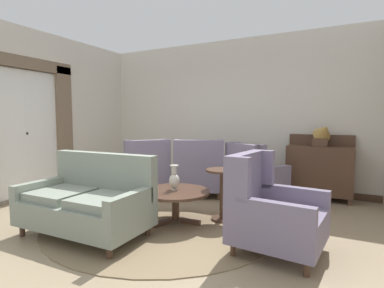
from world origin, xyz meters
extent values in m
plane|color=#9E896B|center=(0.00, 0.00, 0.00)|extent=(7.94, 7.94, 0.00)
cube|color=silver|center=(0.00, 2.70, 1.50)|extent=(5.83, 0.08, 3.00)
cube|color=silver|center=(-2.84, 0.81, 1.50)|extent=(0.08, 3.78, 3.00)
cube|color=#4C3323|center=(0.00, 2.65, 0.06)|extent=(5.67, 0.03, 0.12)
cylinder|color=#847051|center=(0.00, 0.30, 0.01)|extent=(3.24, 3.24, 0.01)
cube|color=silver|center=(-2.78, 0.13, 1.15)|extent=(0.03, 1.14, 2.11)
cube|color=white|center=(-2.76, 0.13, 1.15)|extent=(0.02, 1.22, 2.19)
cube|color=white|center=(-2.76, 0.13, 1.15)|extent=(0.02, 0.04, 2.11)
cube|color=white|center=(-2.76, 0.13, 1.15)|extent=(0.02, 1.14, 0.04)
cube|color=#75604C|center=(-2.72, 0.88, 1.20)|extent=(0.10, 0.32, 2.41)
cube|color=#75604C|center=(-2.72, 0.13, 2.37)|extent=(0.10, 1.82, 0.20)
cylinder|color=#4C3323|center=(0.19, 0.24, 0.42)|extent=(0.93, 0.93, 0.04)
cylinder|color=#4C3323|center=(0.19, 0.24, 0.22)|extent=(0.10, 0.10, 0.37)
cube|color=#4C3323|center=(0.41, 0.25, 0.04)|extent=(0.28, 0.08, 0.07)
cube|color=#4C3323|center=(0.10, 0.44, 0.04)|extent=(0.17, 0.28, 0.07)
cube|color=#4C3323|center=(0.10, 0.04, 0.04)|extent=(0.17, 0.28, 0.07)
cylinder|color=beige|center=(0.16, 0.27, 0.45)|extent=(0.08, 0.08, 0.02)
ellipsoid|color=beige|center=(0.16, 0.27, 0.56)|extent=(0.14, 0.14, 0.19)
cylinder|color=beige|center=(0.16, 0.27, 0.72)|extent=(0.06, 0.06, 0.12)
torus|color=beige|center=(0.16, 0.27, 0.78)|extent=(0.12, 0.12, 0.02)
cube|color=gray|center=(-0.53, -0.67, 0.29)|extent=(1.57, 0.86, 0.29)
cube|color=gray|center=(-0.54, -0.33, 0.70)|extent=(1.55, 0.17, 0.54)
cube|color=gray|center=(-0.87, -0.72, 0.48)|extent=(0.63, 0.64, 0.10)
cube|color=gray|center=(-0.19, -0.71, 0.48)|extent=(0.63, 0.64, 0.10)
cube|color=gray|center=(-1.25, -0.74, 0.52)|extent=(0.12, 0.73, 0.19)
cube|color=gray|center=(0.19, -0.71, 0.52)|extent=(0.12, 0.73, 0.19)
cylinder|color=#4C3323|center=(-1.20, -1.02, 0.07)|extent=(0.06, 0.06, 0.14)
cylinder|color=#4C3323|center=(0.15, -0.99, 0.07)|extent=(0.06, 0.06, 0.14)
cylinder|color=#4C3323|center=(-1.22, -0.35, 0.07)|extent=(0.06, 0.06, 0.14)
cylinder|color=#4C3323|center=(0.14, -0.33, 0.07)|extent=(0.06, 0.06, 0.14)
cube|color=slate|center=(1.62, -0.07, 0.30)|extent=(0.95, 0.90, 0.32)
cube|color=slate|center=(1.25, -0.03, 0.75)|extent=(0.22, 0.83, 0.58)
cube|color=slate|center=(1.30, -0.40, 0.82)|extent=(0.21, 0.12, 0.44)
cube|color=slate|center=(1.37, 0.32, 0.82)|extent=(0.21, 0.12, 0.44)
cube|color=slate|center=(1.63, -0.43, 0.55)|extent=(0.79, 0.18, 0.18)
cube|color=slate|center=(1.70, 0.29, 0.55)|extent=(0.79, 0.18, 0.18)
cylinder|color=#4C3323|center=(1.94, -0.43, 0.07)|extent=(0.06, 0.06, 0.14)
cylinder|color=#4C3323|center=(2.01, 0.23, 0.07)|extent=(0.06, 0.06, 0.14)
cylinder|color=#4C3323|center=(1.23, -0.36, 0.07)|extent=(0.06, 0.06, 0.14)
cylinder|color=#4C3323|center=(1.29, 0.30, 0.07)|extent=(0.06, 0.06, 0.14)
cube|color=slate|center=(-1.01, 1.14, 0.28)|extent=(1.10, 1.10, 0.28)
cube|color=slate|center=(-0.75, 0.93, 0.73)|extent=(0.59, 0.67, 0.63)
cube|color=slate|center=(-0.61, 1.24, 0.81)|extent=(0.22, 0.20, 0.48)
cube|color=slate|center=(-1.03, 0.74, 0.81)|extent=(0.22, 0.20, 0.48)
cube|color=slate|center=(-0.83, 1.43, 0.53)|extent=(0.60, 0.53, 0.22)
cube|color=slate|center=(-1.26, 0.92, 0.53)|extent=(0.60, 0.53, 0.22)
cylinder|color=#4C3323|center=(-1.06, 1.58, 0.07)|extent=(0.06, 0.06, 0.14)
cylinder|color=#4C3323|center=(-1.44, 1.12, 0.07)|extent=(0.06, 0.06, 0.14)
cylinder|color=#4C3323|center=(-0.57, 1.17, 0.07)|extent=(0.06, 0.06, 0.14)
cylinder|color=#4C3323|center=(-0.95, 0.71, 0.07)|extent=(0.06, 0.06, 0.14)
cube|color=slate|center=(0.91, 1.71, 0.30)|extent=(1.05, 1.07, 0.32)
cube|color=slate|center=(0.73, 1.43, 0.74)|extent=(0.69, 0.51, 0.55)
cube|color=slate|center=(1.05, 1.34, 0.80)|extent=(0.19, 0.22, 0.42)
cube|color=slate|center=(0.52, 1.68, 0.80)|extent=(0.19, 0.22, 0.42)
cube|color=slate|center=(1.20, 1.58, 0.55)|extent=(0.46, 0.65, 0.19)
cube|color=slate|center=(0.68, 1.92, 0.55)|extent=(0.46, 0.65, 0.19)
cylinder|color=#4C3323|center=(1.33, 1.83, 0.07)|extent=(0.06, 0.06, 0.14)
cylinder|color=#4C3323|center=(0.85, 2.13, 0.07)|extent=(0.06, 0.06, 0.14)
cylinder|color=#4C3323|center=(0.98, 1.29, 0.07)|extent=(0.06, 0.06, 0.14)
cylinder|color=#4C3323|center=(0.50, 1.59, 0.07)|extent=(0.06, 0.06, 0.14)
cube|color=slate|center=(-0.18, 1.72, 0.30)|extent=(1.15, 1.16, 0.32)
cube|color=slate|center=(-0.03, 1.38, 0.75)|extent=(0.83, 0.49, 0.59)
cube|color=slate|center=(0.28, 1.63, 0.82)|extent=(0.18, 0.22, 0.45)
cube|color=slate|center=(-0.41, 1.30, 0.82)|extent=(0.18, 0.22, 0.45)
cube|color=slate|center=(0.14, 1.92, 0.56)|extent=(0.42, 0.75, 0.19)
cube|color=slate|center=(-0.55, 1.60, 0.56)|extent=(0.42, 0.75, 0.19)
cylinder|color=#4C3323|center=(-0.02, 2.19, 0.07)|extent=(0.06, 0.06, 0.14)
cylinder|color=#4C3323|center=(-0.65, 1.90, 0.07)|extent=(0.06, 0.06, 0.14)
cylinder|color=#4C3323|center=(0.28, 1.54, 0.07)|extent=(0.06, 0.06, 0.14)
cylinder|color=#4C3323|center=(-0.34, 1.24, 0.07)|extent=(0.06, 0.06, 0.14)
cylinder|color=#4C3323|center=(0.72, 0.60, 0.70)|extent=(0.46, 0.46, 0.03)
cylinder|color=#4C3323|center=(0.72, 0.60, 0.34)|extent=(0.07, 0.07, 0.69)
cylinder|color=#4C3323|center=(0.72, 0.60, 0.02)|extent=(0.30, 0.30, 0.04)
cube|color=#4C3323|center=(1.82, 2.40, 0.52)|extent=(1.08, 0.41, 0.84)
cube|color=#4C3323|center=(1.82, 2.59, 1.03)|extent=(1.08, 0.04, 0.19)
cube|color=#4C3323|center=(1.33, 2.25, 0.05)|extent=(0.06, 0.06, 0.10)
cube|color=#4C3323|center=(2.31, 2.25, 0.05)|extent=(0.06, 0.06, 0.10)
cube|color=#4C3323|center=(1.33, 2.56, 0.05)|extent=(0.06, 0.06, 0.10)
cube|color=#4C3323|center=(2.31, 2.56, 0.05)|extent=(0.06, 0.06, 0.10)
cube|color=#4C3323|center=(1.82, 2.38, 1.01)|extent=(0.24, 0.24, 0.14)
cone|color=#B28942|center=(1.88, 2.30, 1.21)|extent=(0.42, 0.46, 0.39)
camera|label=1|loc=(2.22, -3.18, 1.40)|focal=27.99mm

